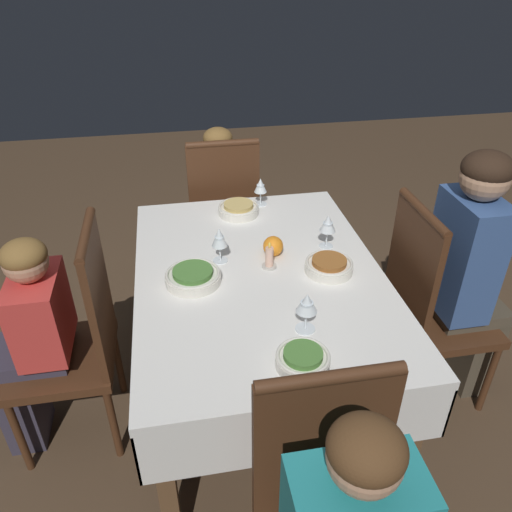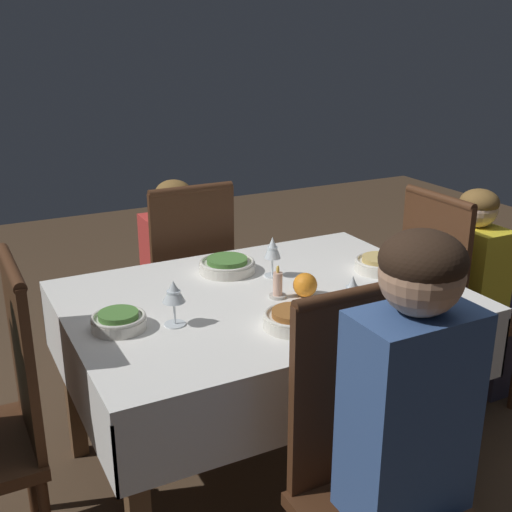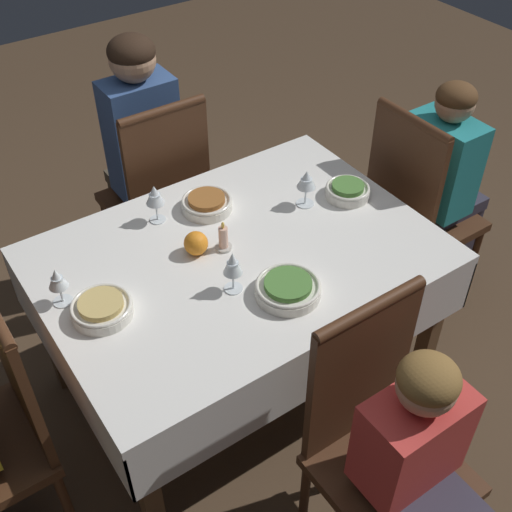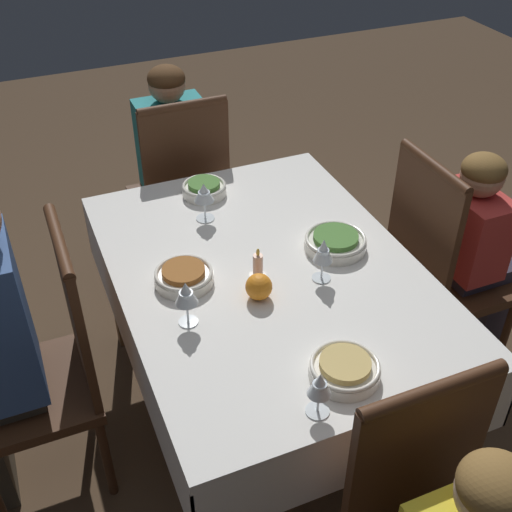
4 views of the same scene
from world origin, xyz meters
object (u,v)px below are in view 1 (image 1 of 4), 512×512
Objects in this scene: person_adult_denim at (471,269)px; bowl_north at (329,265)px; person_child_yellow at (219,197)px; wine_glass_west at (260,187)px; wine_glass_north at (328,224)px; wine_glass_south at (219,238)px; orange_fruit at (273,246)px; bowl_south at (193,276)px; bowl_west at (239,209)px; person_child_red at (31,339)px; bowl_east at (303,359)px; wine_glass_east at (307,304)px; chair_south at (78,336)px; chair_west at (223,213)px; dining_table at (259,290)px; candle_centerpiece at (269,259)px; chair_north at (429,303)px.

bowl_north is at bearing 87.87° from person_adult_denim.
wine_glass_west is (0.51, 0.16, 0.28)m from person_child_yellow.
wine_glass_north is 0.98× the size of wine_glass_south.
orange_fruit is (0.03, -0.24, -0.07)m from wine_glass_north.
person_child_yellow is 1.20m from bowl_north.
bowl_south is at bearing -42.62° from wine_glass_south.
bowl_west is at bearing 154.15° from bowl_south.
person_child_red is 5.66× the size of bowl_east.
wine_glass_east is at bearing -24.23° from wine_glass_north.
chair_south is at bearing -90.53° from bowl_south.
chair_west is 0.48m from wine_glass_west.
bowl_west and bowl_south have the same top height.
wine_glass_west is at bearing 176.06° from bowl_east.
dining_table is 0.29m from bowl_south.
wine_glass_east is (0.51, -0.23, -0.00)m from wine_glass_north.
candle_centerpiece is at bearing -7.03° from wine_glass_west.
orange_fruit is at bearing 111.93° from bowl_south.
chair_north is at bearing 78.73° from wine_glass_south.
chair_south is at bearing -77.92° from wine_glass_south.
wine_glass_west is (-0.66, -0.62, 0.30)m from chair_north.
chair_south reaches higher than wine_glass_north.
bowl_east is (0.52, 0.95, 0.22)m from person_child_red.
wine_glass_west is at bearing 123.77° from bowl_west.
chair_south is 1.09m from wine_glass_west.
candle_centerpiece is at bearing 94.61° from person_child_yellow.
chair_north reaches higher than bowl_north.
orange_fruit reaches higher than bowl_east.
person_child_yellow is 1.01× the size of person_child_red.
wine_glass_west is 0.55m from wine_glass_south.
chair_north and chair_west have the same top height.
bowl_north is (0.03, 1.19, 0.22)m from person_child_red.
bowl_south is 0.20m from wine_glass_south.
person_child_yellow is (-0.18, -0.00, 0.02)m from chair_west.
person_adult_denim reaches higher than bowl_west.
wine_glass_north is at bearing 114.80° from chair_west.
person_child_yellow is at bearing -159.32° from wine_glass_north.
person_child_yellow is 8.37× the size of candle_centerpiece.
bowl_north is at bearing 88.56° from chair_south.
candle_centerpiece is (0.08, 0.19, -0.07)m from wine_glass_south.
wine_glass_south is at bearing -18.85° from bowl_west.
bowl_west is at bearing -167.43° from orange_fruit.
person_adult_denim is (0.99, 0.94, 0.16)m from chair_west.
chair_south is at bearing 88.11° from chair_north.
wine_glass_east reaches higher than dining_table.
wine_glass_south is (-0.48, -0.23, 0.00)m from wine_glass_east.
chair_north is 0.87m from bowl_east.
person_adult_denim is at bearing 87.87° from bowl_north.
chair_south is 6.66× the size of wine_glass_east.
wine_glass_east reaches higher than bowl_west.
person_child_red is at bearing 51.98° from person_child_yellow.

